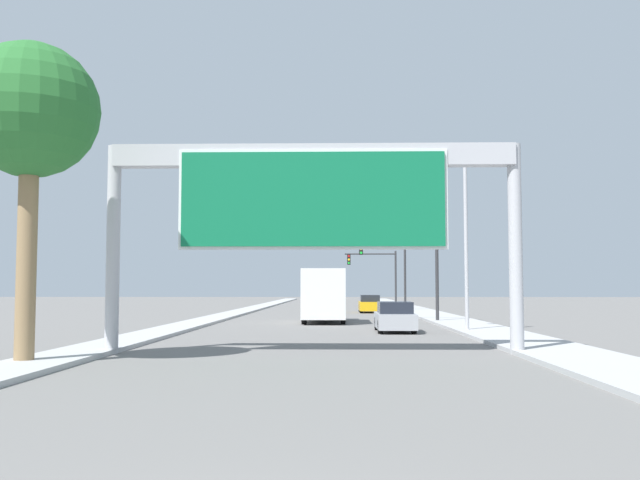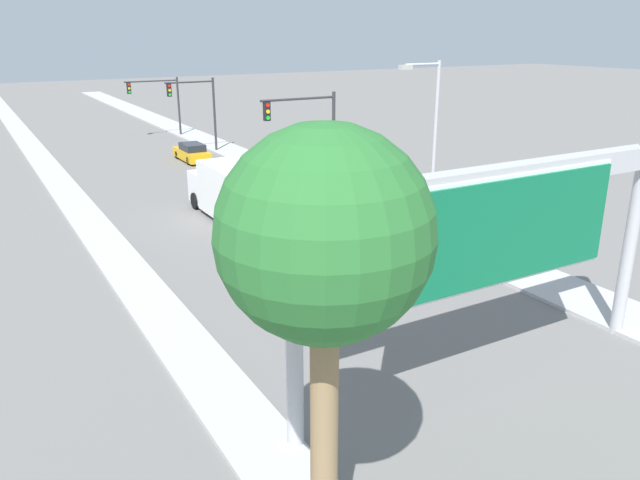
{
  "view_description": "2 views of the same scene",
  "coord_description": "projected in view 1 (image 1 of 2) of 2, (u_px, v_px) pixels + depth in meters",
  "views": [
    {
      "loc": [
        0.77,
        -4.74,
        2.11
      ],
      "look_at": [
        0.0,
        27.46,
        4.25
      ],
      "focal_mm": 40.0,
      "sensor_mm": 36.0,
      "label": 1
    },
    {
      "loc": [
        -12.69,
        5.93,
        10.23
      ],
      "look_at": [
        -0.97,
        26.25,
        2.3
      ],
      "focal_mm": 35.0,
      "sensor_mm": 36.0,
      "label": 2
    }
  ],
  "objects": [
    {
      "name": "palm_tree_foreground",
      "position": [
        31.0,
        114.0,
        19.65
      ],
      "size": [
        3.75,
        3.75,
        8.88
      ],
      "color": "#8C704C",
      "rests_on": "ground"
    },
    {
      "name": "street_lamp_right",
      "position": [
        460.0,
        222.0,
        33.58
      ],
      "size": [
        2.31,
        0.28,
        8.9
      ],
      "color": "#B2B2B7",
      "rests_on": "ground"
    },
    {
      "name": "car_near_right",
      "position": [
        395.0,
        318.0,
        33.71
      ],
      "size": [
        1.74,
        4.4,
        1.42
      ],
      "color": "#A5A8AD",
      "rests_on": "ground"
    },
    {
      "name": "traffic_light_near_intersection",
      "position": [
        412.0,
        246.0,
        42.69
      ],
      "size": [
        4.86,
        0.32,
        6.78
      ],
      "color": "#2D2D30",
      "rests_on": "ground"
    },
    {
      "name": "sign_gantry",
      "position": [
        313.0,
        191.0,
        22.76
      ],
      "size": [
        13.33,
        0.73,
        6.7
      ],
      "color": "#B2B2B7",
      "rests_on": "ground"
    },
    {
      "name": "sidewalk_right",
      "position": [
        414.0,
        310.0,
        64.28
      ],
      "size": [
        3.0,
        120.0,
        0.15
      ],
      "color": "#ADADAD",
      "rests_on": "ground"
    },
    {
      "name": "traffic_light_far_intersection",
      "position": [
        378.0,
        269.0,
        72.58
      ],
      "size": [
        5.28,
        0.32,
        5.8
      ],
      "color": "#2D2D30",
      "rests_on": "ground"
    },
    {
      "name": "median_strip_left",
      "position": [
        249.0,
        310.0,
        64.64
      ],
      "size": [
        2.0,
        120.0,
        0.15
      ],
      "color": "#ADADAD",
      "rests_on": "ground"
    },
    {
      "name": "traffic_light_mid_block",
      "position": [
        390.0,
        263.0,
        62.62
      ],
      "size": [
        4.29,
        0.32,
        6.36
      ],
      "color": "#2D2D30",
      "rests_on": "ground"
    },
    {
      "name": "truck_box_primary",
      "position": [
        324.0,
        296.0,
        42.65
      ],
      "size": [
        2.5,
        7.52,
        3.16
      ],
      "color": "white",
      "rests_on": "ground"
    },
    {
      "name": "car_far_left",
      "position": [
        370.0,
        304.0,
        59.41
      ],
      "size": [
        1.76,
        4.64,
        1.47
      ],
      "color": "gold",
      "rests_on": "ground"
    }
  ]
}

